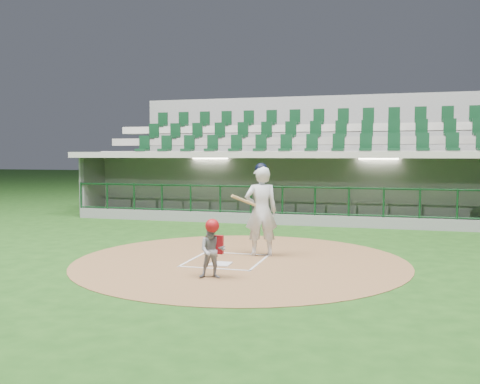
{
  "coord_description": "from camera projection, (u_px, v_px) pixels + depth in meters",
  "views": [
    {
      "loc": [
        3.39,
        -11.23,
        2.3
      ],
      "look_at": [
        -0.5,
        2.6,
        1.3
      ],
      "focal_mm": 40.0,
      "sensor_mm": 36.0,
      "label": 1
    }
  ],
  "objects": [
    {
      "name": "home_plate",
      "position": [
        220.0,
        264.0,
        11.19
      ],
      "size": [
        0.43,
        0.43,
        0.02
      ],
      "primitive_type": "cube",
      "color": "silver",
      "rests_on": "dirt_circle"
    },
    {
      "name": "ground",
      "position": [
        230.0,
        259.0,
        11.86
      ],
      "size": [
        120.0,
        120.0,
        0.0
      ],
      "primitive_type": "plane",
      "color": "#183F12",
      "rests_on": "ground"
    },
    {
      "name": "batter_box_chalk",
      "position": [
        226.0,
        260.0,
        11.57
      ],
      "size": [
        1.55,
        1.8,
        0.01
      ],
      "color": "white",
      "rests_on": "ground"
    },
    {
      "name": "dirt_circle",
      "position": [
        241.0,
        261.0,
        11.59
      ],
      "size": [
        7.2,
        7.2,
        0.01
      ],
      "primitive_type": "cylinder",
      "color": "brown",
      "rests_on": "ground"
    },
    {
      "name": "batter",
      "position": [
        261.0,
        210.0,
        12.09
      ],
      "size": [
        0.97,
        1.0,
        2.11
      ],
      "color": "silver",
      "rests_on": "dirt_circle"
    },
    {
      "name": "dugout_structure",
      "position": [
        295.0,
        192.0,
        19.28
      ],
      "size": [
        16.4,
        3.7,
        3.0
      ],
      "color": "slate",
      "rests_on": "ground"
    },
    {
      "name": "seating_deck",
      "position": [
        306.0,
        176.0,
        22.23
      ],
      "size": [
        17.0,
        6.72,
        5.15
      ],
      "color": "gray",
      "rests_on": "ground"
    },
    {
      "name": "catcher",
      "position": [
        212.0,
        248.0,
        9.91
      ],
      "size": [
        0.59,
        0.51,
        1.11
      ],
      "color": "gray",
      "rests_on": "dirt_circle"
    }
  ]
}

